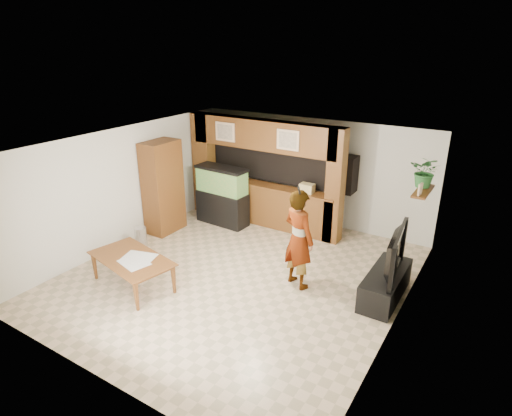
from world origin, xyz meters
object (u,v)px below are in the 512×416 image
Objects in this scene: aquarium at (222,196)px; dining_table at (131,273)px; pantry_cabinet at (163,187)px; person at (299,239)px; television at (390,252)px.

aquarium reaches higher than dining_table.
aquarium is (0.93, 1.06, -0.38)m from pantry_cabinet.
person is 1.14× the size of dining_table.
dining_table is (-4.11, -2.13, -0.62)m from television.
person is (-1.52, -0.44, 0.03)m from television.
dining_table is at bearing -61.06° from pantry_cabinet.
person is at bearing -8.30° from pantry_cabinet.
television is (5.35, -0.12, -0.18)m from pantry_cabinet.
television is at bearing -12.03° from aquarium.
person reaches higher than aquarium.
television reaches higher than dining_table.
dining_table is (0.32, -3.31, -0.42)m from aquarium.
television is (4.42, -1.18, 0.20)m from aquarium.
person is at bearing 99.90° from television.
pantry_cabinet is 5.35m from television.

